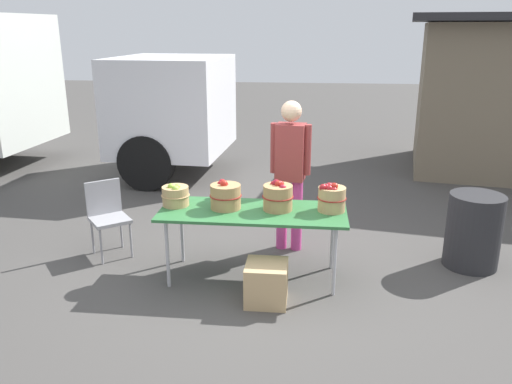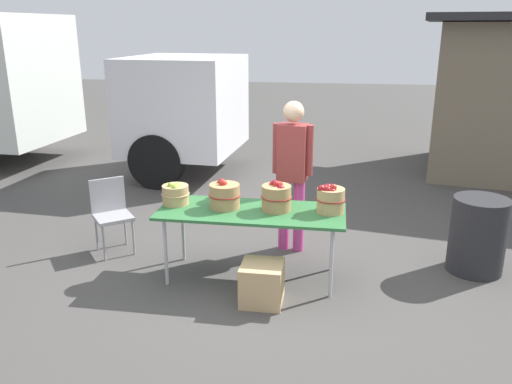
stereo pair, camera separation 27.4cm
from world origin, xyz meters
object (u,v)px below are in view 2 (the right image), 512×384
object	(u,v)px
apple_basket_red_0	(224,195)
apple_basket_red_2	(330,199)
produce_crate	(262,283)
apple_basket_red_1	(276,197)
vendor_adult	(292,165)
apple_basket_green_0	(176,194)
folding_chair	(111,210)
market_table	(251,214)
trash_barrel	(478,235)
box_truck	(2,85)

from	to	relation	value
apple_basket_red_0	apple_basket_red_2	bearing A→B (deg)	1.61
produce_crate	apple_basket_red_2	bearing A→B (deg)	43.28
apple_basket_red_1	vendor_adult	bearing A→B (deg)	82.89
apple_basket_green_0	apple_basket_red_0	distance (m)	0.53
apple_basket_red_1	folding_chair	xyz separation A→B (m)	(-1.97, 0.38, -0.38)
market_table	vendor_adult	xyz separation A→B (m)	(0.34, 0.78, 0.33)
apple_basket_red_2	folding_chair	xyz separation A→B (m)	(-2.51, 0.36, -0.38)
apple_basket_red_2	vendor_adult	distance (m)	0.86
apple_basket_red_0	apple_basket_red_1	size ratio (longest dim) A/B	1.04
produce_crate	trash_barrel	bearing A→B (deg)	25.37
vendor_adult	trash_barrel	size ratio (longest dim) A/B	2.14
trash_barrel	produce_crate	bearing A→B (deg)	-154.63
market_table	apple_basket_green_0	distance (m)	0.84
market_table	trash_barrel	xyz separation A→B (m)	(2.36, 0.53, -0.29)
apple_basket_red_1	vendor_adult	distance (m)	0.76
apple_basket_red_1	apple_basket_red_2	size ratio (longest dim) A/B	1.04
apple_basket_green_0	apple_basket_red_1	xyz separation A→B (m)	(1.07, -0.02, 0.03)
apple_basket_red_2	apple_basket_red_1	bearing A→B (deg)	-177.62
apple_basket_red_2	produce_crate	distance (m)	1.08
box_truck	produce_crate	world-z (taller)	box_truck
market_table	produce_crate	bearing A→B (deg)	-69.75
vendor_adult	produce_crate	bearing A→B (deg)	91.11
apple_basket_red_1	produce_crate	world-z (taller)	apple_basket_red_1
vendor_adult	apple_basket_red_2	bearing A→B (deg)	130.18
market_table	apple_basket_red_1	size ratio (longest dim) A/B	5.97
apple_basket_red_1	vendor_adult	size ratio (longest dim) A/B	0.18
apple_basket_green_0	box_truck	world-z (taller)	box_truck
apple_basket_red_0	market_table	bearing A→B (deg)	-7.69
folding_chair	produce_crate	size ratio (longest dim) A/B	2.17
market_table	apple_basket_red_0	world-z (taller)	apple_basket_red_0
apple_basket_green_0	apple_basket_red_2	size ratio (longest dim) A/B	0.97
box_truck	folding_chair	world-z (taller)	box_truck
apple_basket_red_1	apple_basket_green_0	bearing A→B (deg)	178.80
apple_basket_green_0	apple_basket_red_0	xyz separation A→B (m)	(0.53, -0.03, 0.02)
apple_basket_red_1	market_table	bearing A→B (deg)	-169.49
apple_basket_red_1	folding_chair	world-z (taller)	apple_basket_red_1
apple_basket_green_0	folding_chair	world-z (taller)	apple_basket_green_0
apple_basket_red_0	folding_chair	size ratio (longest dim) A/B	0.38
folding_chair	vendor_adult	bearing A→B (deg)	-28.69
apple_basket_green_0	vendor_adult	distance (m)	1.37
apple_basket_red_1	produce_crate	xyz separation A→B (m)	(-0.07, -0.55, -0.69)
apple_basket_red_0	apple_basket_red_2	distance (m)	1.08
box_truck	folding_chair	bearing A→B (deg)	-41.02
market_table	trash_barrel	bearing A→B (deg)	12.68
apple_basket_red_2	folding_chair	size ratio (longest dim) A/B	0.36
apple_basket_green_0	box_truck	size ratio (longest dim) A/B	0.04
vendor_adult	box_truck	bearing A→B (deg)	-21.74
apple_basket_red_2	trash_barrel	size ratio (longest dim) A/B	0.37
produce_crate	market_table	bearing A→B (deg)	110.25
apple_basket_green_0	trash_barrel	size ratio (longest dim) A/B	0.36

